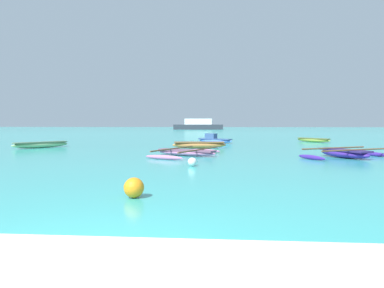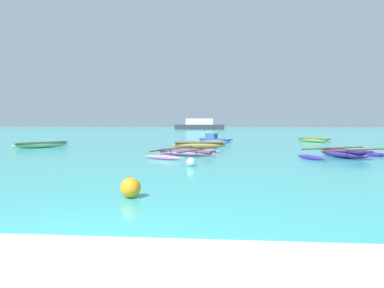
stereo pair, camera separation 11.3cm
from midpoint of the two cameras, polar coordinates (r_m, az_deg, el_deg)
The scene contains 10 objects.
ground_plane at distance 4.13m, azimuth -21.03°, elevation -20.20°, with size 240.00×240.00×0.00m.
moored_boat_0 at distance 21.85m, azimuth 1.06°, elevation -0.10°, with size 3.48×0.90×0.42m.
moored_boat_1 at distance 17.50m, azimuth 23.87°, elevation -1.41°, with size 4.42×3.38×0.45m.
moored_boat_2 at distance 30.46m, azimuth 19.48°, elevation 0.66°, with size 2.39×2.69×0.34m.
moored_boat_3 at distance 17.00m, azimuth -1.22°, elevation -1.40°, with size 3.51×4.64×0.36m.
moored_boat_4 at distance 27.48m, azimuth 3.62°, elevation 0.72°, with size 2.97×2.33×0.76m.
moored_boat_5 at distance 24.37m, azimuth -24.01°, elevation -0.07°, with size 2.76×3.12×0.40m.
mooring_buoy_0 at distance 7.67m, azimuth -10.07°, elevation -7.18°, with size 0.45×0.45×0.45m.
mooring_buoy_1 at distance 12.91m, azimuth -0.21°, elevation -3.00°, with size 0.33×0.33×0.33m.
distant_ferry at distance 80.48m, azimuth 1.03°, elevation 3.17°, with size 11.56×2.54×2.54m.
Camera 1 is at (1.60, -3.41, 1.65)m, focal length 32.00 mm.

